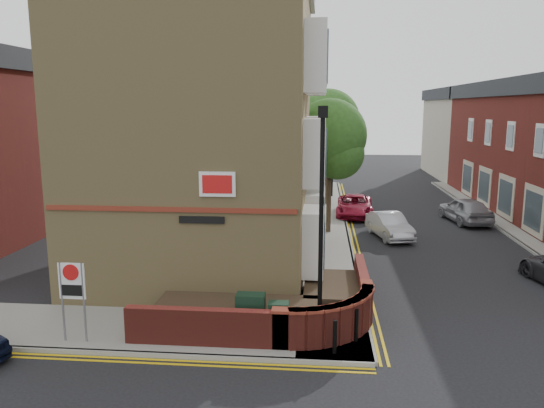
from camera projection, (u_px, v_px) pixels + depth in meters
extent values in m
plane|color=black|center=(256.00, 361.00, 13.50)|extent=(120.00, 120.00, 0.00)
cube|color=gray|center=(142.00, 330.00, 15.28)|extent=(13.00, 3.00, 0.12)
cube|color=gray|center=(328.00, 224.00, 28.98)|extent=(2.00, 32.00, 0.12)
cube|color=gray|center=(123.00, 353.00, 13.81)|extent=(13.00, 0.15, 0.12)
cube|color=gray|center=(346.00, 225.00, 28.89)|extent=(0.15, 32.00, 0.12)
cube|color=gray|center=(518.00, 242.00, 25.23)|extent=(0.15, 40.00, 0.12)
cube|color=gold|center=(119.00, 360.00, 13.58)|extent=(13.00, 0.28, 0.01)
cube|color=gold|center=(351.00, 226.00, 28.88)|extent=(0.28, 32.00, 0.01)
cube|color=tan|center=(204.00, 127.00, 20.59)|extent=(8.00, 10.00, 11.00)
cube|color=maroon|center=(169.00, 210.00, 16.08)|extent=(7.80, 0.06, 0.15)
cube|color=white|center=(217.00, 184.00, 15.79)|extent=(1.10, 0.05, 0.75)
cube|color=black|center=(202.00, 220.00, 16.04)|extent=(1.40, 0.04, 0.22)
cylinder|color=black|center=(321.00, 233.00, 13.97)|extent=(0.12, 0.12, 6.00)
cylinder|color=black|center=(319.00, 326.00, 14.44)|extent=(0.20, 0.20, 0.80)
cube|color=black|center=(323.00, 112.00, 13.40)|extent=(0.25, 0.50, 0.30)
cube|color=black|center=(251.00, 315.00, 14.67)|extent=(0.80, 0.45, 1.20)
cube|color=black|center=(279.00, 322.00, 14.32)|extent=(0.55, 0.40, 1.10)
cylinder|color=black|center=(335.00, 337.00, 13.61)|extent=(0.11, 0.11, 0.90)
cylinder|color=black|center=(356.00, 325.00, 14.34)|extent=(0.11, 0.11, 0.90)
cylinder|color=slate|center=(63.00, 302.00, 14.25)|extent=(0.06, 0.06, 2.20)
cylinder|color=slate|center=(84.00, 303.00, 14.20)|extent=(0.06, 0.06, 2.20)
cube|color=white|center=(72.00, 281.00, 14.12)|extent=(0.72, 0.04, 1.00)
cylinder|color=red|center=(71.00, 272.00, 14.04)|extent=(0.44, 0.02, 0.44)
cube|color=#B8AF98|center=(462.00, 138.00, 48.77)|extent=(5.00, 12.00, 7.00)
cube|color=#26292D|center=(465.00, 94.00, 48.05)|extent=(5.40, 12.40, 1.00)
cylinder|color=#382B1E|center=(329.00, 187.00, 26.60)|extent=(0.24, 0.24, 4.55)
sphere|color=#28501A|center=(330.00, 135.00, 26.13)|extent=(3.64, 3.64, 3.64)
sphere|color=#28501A|center=(338.00, 153.00, 25.95)|extent=(2.60, 2.60, 2.60)
sphere|color=#28501A|center=(324.00, 144.00, 26.63)|extent=(2.86, 2.86, 2.86)
cylinder|color=#382B1E|center=(327.00, 165.00, 34.39)|extent=(0.24, 0.24, 5.04)
sphere|color=#28501A|center=(328.00, 120.00, 33.87)|extent=(4.03, 4.03, 4.03)
sphere|color=#28501A|center=(334.00, 135.00, 33.71)|extent=(2.88, 2.88, 2.88)
sphere|color=#28501A|center=(323.00, 128.00, 34.38)|extent=(3.17, 3.17, 3.17)
cylinder|color=#382B1E|center=(326.00, 156.00, 42.25)|extent=(0.24, 0.24, 4.76)
sphere|color=#28501A|center=(327.00, 122.00, 41.76)|extent=(3.81, 3.81, 3.81)
sphere|color=#28501A|center=(332.00, 133.00, 41.59)|extent=(2.72, 2.72, 2.72)
sphere|color=#28501A|center=(323.00, 128.00, 42.26)|extent=(2.99, 2.99, 2.99)
cylinder|color=black|center=(332.00, 174.00, 37.46)|extent=(0.10, 0.10, 3.20)
imported|color=black|center=(333.00, 144.00, 37.08)|extent=(0.20, 0.16, 1.00)
imported|color=#A8A9AF|center=(389.00, 226.00, 26.15)|extent=(2.16, 3.92, 1.22)
imported|color=maroon|center=(355.00, 206.00, 31.33)|extent=(2.35, 4.60, 1.24)
imported|color=#929399|center=(465.00, 210.00, 29.57)|extent=(2.39, 4.46, 1.44)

